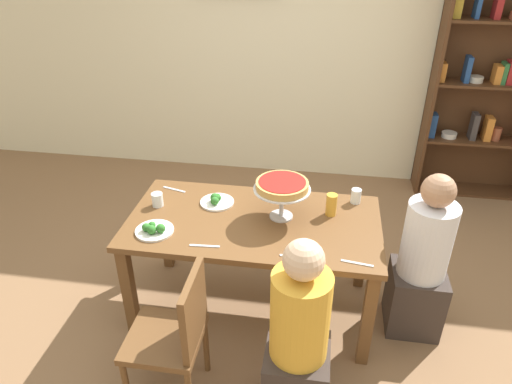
{
  "coord_description": "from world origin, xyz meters",
  "views": [
    {
      "loc": [
        0.4,
        -2.45,
        2.39
      ],
      "look_at": [
        0.0,
        0.1,
        0.89
      ],
      "focal_mm": 32.76,
      "sensor_mm": 36.0,
      "label": 1
    }
  ],
  "objects": [
    {
      "name": "ground_plane",
      "position": [
        0.0,
        0.0,
        0.0
      ],
      "size": [
        12.0,
        12.0,
        0.0
      ],
      "primitive_type": "plane",
      "color": "#846042"
    },
    {
      "name": "rear_partition",
      "position": [
        0.0,
        2.2,
        1.4
      ],
      "size": [
        8.0,
        0.12,
        2.8
      ],
      "primitive_type": "cube",
      "color": "beige",
      "rests_on": "ground_plane"
    },
    {
      "name": "dining_table",
      "position": [
        0.0,
        0.0,
        0.65
      ],
      "size": [
        1.61,
        0.84,
        0.74
      ],
      "color": "brown",
      "rests_on": "ground_plane"
    },
    {
      "name": "bookshelf",
      "position": [
        1.89,
        2.02,
        1.11
      ],
      "size": [
        1.1,
        0.3,
        2.21
      ],
      "color": "#4C2D19",
      "rests_on": "ground_plane"
    },
    {
      "name": "diner_head_east",
      "position": [
        1.08,
        0.01,
        0.49
      ],
      "size": [
        0.34,
        0.34,
        1.15
      ],
      "rotation": [
        0.0,
        0.0,
        3.14
      ],
      "color": "#382D28",
      "rests_on": "ground_plane"
    },
    {
      "name": "diner_near_right",
      "position": [
        0.36,
        -0.75,
        0.49
      ],
      "size": [
        0.34,
        0.34,
        1.15
      ],
      "rotation": [
        0.0,
        0.0,
        1.57
      ],
      "color": "#382D28",
      "rests_on": "ground_plane"
    },
    {
      "name": "chair_near_left",
      "position": [
        -0.3,
        -0.76,
        0.49
      ],
      "size": [
        0.4,
        0.4,
        0.87
      ],
      "rotation": [
        0.0,
        0.0,
        1.57
      ],
      "color": "brown",
      "rests_on": "ground_plane"
    },
    {
      "name": "deep_dish_pizza_stand",
      "position": [
        0.17,
        0.07,
        0.96
      ],
      "size": [
        0.36,
        0.36,
        0.26
      ],
      "color": "silver",
      "rests_on": "dining_table"
    },
    {
      "name": "salad_plate_near_diner",
      "position": [
        -0.58,
        -0.23,
        0.76
      ],
      "size": [
        0.24,
        0.24,
        0.07
      ],
      "color": "white",
      "rests_on": "dining_table"
    },
    {
      "name": "salad_plate_far_diner",
      "position": [
        -0.28,
        0.16,
        0.76
      ],
      "size": [
        0.23,
        0.23,
        0.07
      ],
      "color": "white",
      "rests_on": "dining_table"
    },
    {
      "name": "beer_glass_amber_tall",
      "position": [
        0.48,
        0.14,
        0.81
      ],
      "size": [
        0.07,
        0.07,
        0.15
      ],
      "primitive_type": "cylinder",
      "color": "gold",
      "rests_on": "dining_table"
    },
    {
      "name": "water_glass_clear_near",
      "position": [
        -0.66,
        0.07,
        0.79
      ],
      "size": [
        0.07,
        0.07,
        0.09
      ],
      "primitive_type": "cylinder",
      "color": "white",
      "rests_on": "dining_table"
    },
    {
      "name": "water_glass_clear_far",
      "position": [
        0.65,
        0.32,
        0.79
      ],
      "size": [
        0.07,
        0.07,
        0.1
      ],
      "primitive_type": "cylinder",
      "color": "white",
      "rests_on": "dining_table"
    },
    {
      "name": "cutlery_fork_near",
      "position": [
        0.29,
        -0.32,
        0.74
      ],
      "size": [
        0.18,
        0.06,
        0.0
      ],
      "primitive_type": "cube",
      "rotation": [
        0.0,
        0.0,
        0.24
      ],
      "color": "silver",
      "rests_on": "dining_table"
    },
    {
      "name": "cutlery_knife_near",
      "position": [
        0.64,
        -0.34,
        0.74
      ],
      "size": [
        0.18,
        0.04,
        0.0
      ],
      "primitive_type": "cube",
      "rotation": [
        0.0,
        0.0,
        -0.15
      ],
      "color": "silver",
      "rests_on": "dining_table"
    },
    {
      "name": "cutlery_fork_far",
      "position": [
        -0.24,
        -0.32,
        0.74
      ],
      "size": [
        0.18,
        0.03,
        0.0
      ],
      "primitive_type": "cube",
      "rotation": [
        0.0,
        0.0,
        0.07
      ],
      "color": "silver",
      "rests_on": "dining_table"
    },
    {
      "name": "cutlery_knife_far",
      "position": [
        -0.62,
        0.3,
        0.74
      ],
      "size": [
        0.18,
        0.06,
        0.0
      ],
      "primitive_type": "cube",
      "rotation": [
        0.0,
        0.0,
        2.87
      ],
      "color": "silver",
      "rests_on": "dining_table"
    }
  ]
}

